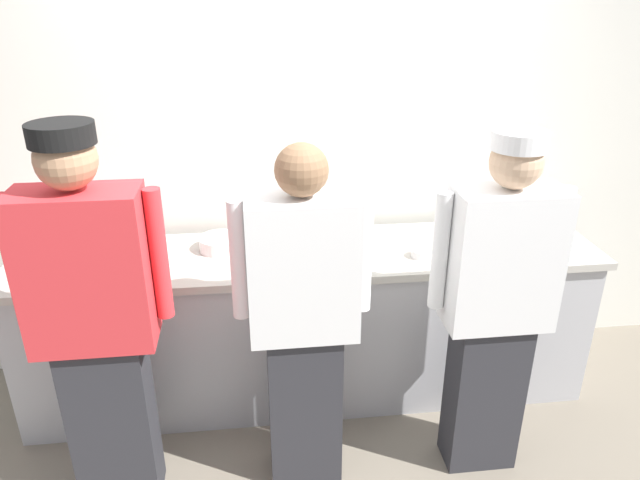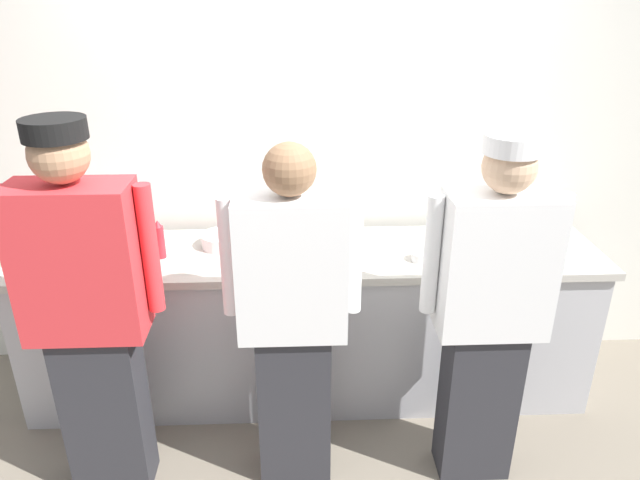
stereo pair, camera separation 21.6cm
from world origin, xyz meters
TOP-DOWN VIEW (x-y plane):
  - ground_plane at (0.00, 0.00)m, footprint 9.00×9.00m
  - wall_back at (0.00, 0.80)m, footprint 4.86×0.10m
  - prep_counter at (0.00, 0.34)m, footprint 3.10×0.65m
  - chef_near_left at (-0.94, -0.31)m, footprint 0.63×0.24m
  - chef_center at (-0.08, -0.27)m, footprint 0.60×0.24m
  - chef_far_right at (0.77, -0.30)m, footprint 0.60×0.24m
  - plate_stack_front at (-1.05, 0.45)m, footprint 0.24×0.24m
  - plate_stack_rear at (-0.46, 0.43)m, footprint 0.22×0.22m
  - mixing_bowl_steel at (0.10, 0.32)m, footprint 0.31×0.31m
  - sheet_tray at (1.14, 0.34)m, footprint 0.55×0.42m
  - squeeze_bottle_primary at (-0.77, 0.31)m, footprint 0.05×0.05m
  - ramekin_red_sauce at (0.78, 0.20)m, footprint 0.08×0.08m
  - ramekin_orange_sauce at (0.57, 0.21)m, footprint 0.10×0.10m
  - ramekin_green_sauce at (-1.32, 0.44)m, footprint 0.10×0.10m
  - deli_cup at (-0.25, 0.19)m, footprint 0.09×0.09m

SIDE VIEW (x-z plane):
  - ground_plane at x=0.00m, z-range 0.00..0.00m
  - prep_counter at x=0.00m, z-range 0.00..0.89m
  - chef_center at x=-0.08m, z-range 0.05..1.68m
  - chef_far_right at x=0.77m, z-range 0.06..1.72m
  - sheet_tray at x=1.14m, z-range 0.88..0.91m
  - plate_stack_front at x=-1.05m, z-range 0.88..0.93m
  - ramekin_orange_sauce at x=0.57m, z-range 0.89..0.93m
  - ramekin_green_sauce at x=-1.32m, z-range 0.89..0.93m
  - ramekin_red_sauce at x=0.78m, z-range 0.89..0.93m
  - plate_stack_rear at x=-0.46m, z-range 0.88..0.96m
  - deli_cup at x=-0.25m, z-range 0.88..0.98m
  - chef_near_left at x=-0.94m, z-range 0.06..1.81m
  - mixing_bowl_steel at x=0.10m, z-range 0.88..1.01m
  - squeeze_bottle_primary at x=-0.77m, z-range 0.88..1.09m
  - wall_back at x=0.00m, z-range 0.00..2.93m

